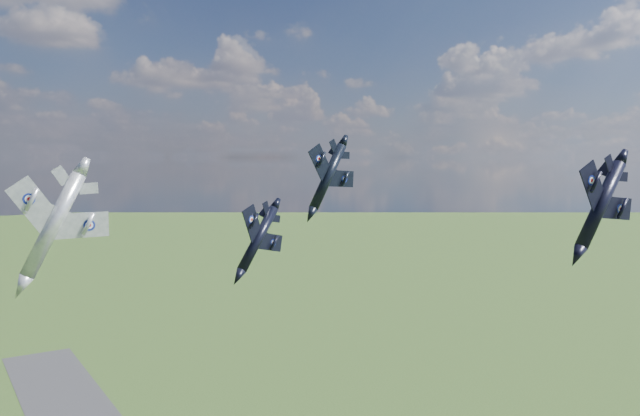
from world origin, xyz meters
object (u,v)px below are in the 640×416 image
jet_right_navy (600,205)px  jet_high_navy (328,176)px  jet_lead_navy (258,239)px  jet_left_silver (53,224)px

jet_right_navy → jet_high_navy: bearing=107.5°
jet_lead_navy → jet_right_navy: jet_right_navy is taller
jet_high_navy → jet_left_silver: bearing=-163.4°
jet_high_navy → jet_left_silver: (-45.09, -20.40, -3.34)m
jet_lead_navy → jet_right_navy: bearing=-62.9°
jet_high_navy → jet_left_silver: jet_high_navy is taller
jet_right_navy → jet_left_silver: size_ratio=1.05×
jet_lead_navy → jet_high_navy: (19.73, 13.74, 7.26)m
jet_lead_navy → jet_left_silver: size_ratio=0.88×
jet_lead_navy → jet_high_navy: bearing=15.0°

